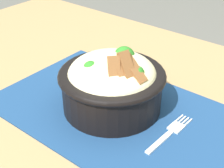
% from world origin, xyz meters
% --- Properties ---
extents(table, '(1.33, 0.83, 0.71)m').
position_xyz_m(table, '(0.00, 0.00, 0.66)').
color(table, '#99754C').
rests_on(table, ground_plane).
extents(placemat, '(0.46, 0.29, 0.00)m').
position_xyz_m(placemat, '(-0.02, 0.02, 0.72)').
color(placemat, navy).
rests_on(placemat, table).
extents(bowl, '(0.22, 0.22, 0.13)m').
position_xyz_m(bowl, '(-0.03, 0.02, 0.77)').
color(bowl, black).
rests_on(bowl, placemat).
extents(fork, '(0.02, 0.12, 0.00)m').
position_xyz_m(fork, '(0.09, 0.02, 0.72)').
color(fork, silver).
rests_on(fork, placemat).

